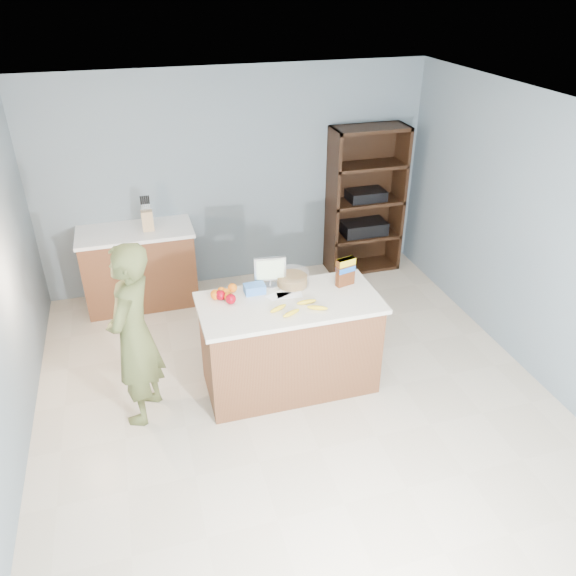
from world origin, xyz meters
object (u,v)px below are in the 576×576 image
object	(u,v)px
counter_peninsula	(290,347)
person	(134,336)
shelving_unit	(364,203)
tv	(270,270)
cereal_box	(346,270)

from	to	relation	value
counter_peninsula	person	distance (m)	1.37
counter_peninsula	person	world-z (taller)	person
shelving_unit	person	world-z (taller)	shelving_unit
tv	cereal_box	xyz separation A→B (m)	(0.65, -0.16, -0.01)
counter_peninsula	shelving_unit	size ratio (longest dim) A/B	0.87
tv	cereal_box	bearing A→B (deg)	-14.26
counter_peninsula	tv	size ratio (longest dim) A/B	5.53
shelving_unit	tv	xyz separation A→B (m)	(-1.64, -1.75, 0.19)
person	shelving_unit	bearing A→B (deg)	149.71
person	cereal_box	world-z (taller)	person
shelving_unit	tv	size ratio (longest dim) A/B	6.38
shelving_unit	person	xyz separation A→B (m)	(-2.86, -2.07, -0.06)
counter_peninsula	tv	bearing A→B (deg)	107.19
person	cereal_box	size ratio (longest dim) A/B	6.23
person	tv	size ratio (longest dim) A/B	5.72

